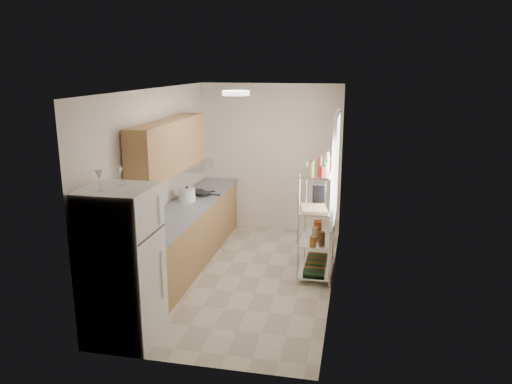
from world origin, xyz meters
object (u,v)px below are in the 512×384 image
frying_pan_large (196,192)px  cutting_board (314,208)px  refrigerator (123,266)px  rice_cooker (187,195)px  espresso_machine (320,192)px

frying_pan_large → cutting_board: (1.98, -0.90, 0.10)m
frying_pan_large → cutting_board: size_ratio=0.66×
refrigerator → cutting_board: bearing=46.9°
frying_pan_large → cutting_board: cutting_board is taller
rice_cooker → frying_pan_large: size_ratio=0.87×
cutting_board → espresso_machine: 0.39m
rice_cooker → cutting_board: rice_cooker is taller
cutting_board → espresso_machine: size_ratio=1.46×
frying_pan_large → espresso_machine: (2.02, -0.53, 0.23)m
refrigerator → espresso_machine: 3.01m
refrigerator → frying_pan_large: refrigerator is taller
frying_pan_large → espresso_machine: bearing=-33.8°
refrigerator → rice_cooker: size_ratio=6.90×
refrigerator → rice_cooker: refrigerator is taller
refrigerator → espresso_machine: bearing=51.1°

